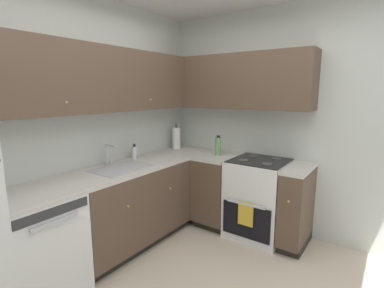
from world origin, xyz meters
TOP-DOWN VIEW (x-y plane):
  - wall_back at (0.00, 1.55)m, footprint 3.53×0.05m
  - wall_right at (1.74, 0.00)m, footprint 0.05×3.15m
  - dishwasher at (-0.56, 1.22)m, footprint 0.60×0.63m
  - lower_cabinets_back at (0.43, 1.23)m, footprint 1.38×0.62m
  - countertop_back at (0.43, 1.23)m, footprint 2.58×0.60m
  - lower_cabinets_right at (1.42, 0.37)m, footprint 0.62×1.31m
  - countertop_right at (1.42, 0.37)m, footprint 0.60×1.31m
  - oven_range at (1.43, 0.17)m, footprint 0.68×0.62m
  - upper_cabinets_back at (0.27, 1.37)m, footprint 2.26×0.34m
  - upper_cabinets_right at (1.56, 0.60)m, footprint 0.32×1.86m
  - sink at (0.32, 1.20)m, footprint 0.58×0.40m
  - faucet at (0.33, 1.40)m, footprint 0.07×0.16m
  - soap_bottle at (0.69, 1.41)m, footprint 0.06×0.06m
  - paper_towel_roll at (1.45, 1.39)m, footprint 0.11×0.11m
  - oil_bottle at (1.42, 0.71)m, footprint 0.07×0.07m

SIDE VIEW (x-z plane):
  - dishwasher at x=-0.56m, z-range 0.00..0.85m
  - lower_cabinets_back at x=0.43m, z-range 0.00..0.86m
  - lower_cabinets_right at x=1.42m, z-range 0.00..0.86m
  - oven_range at x=1.43m, z-range -0.07..0.97m
  - sink at x=0.32m, z-range 0.80..0.90m
  - countertop_back at x=0.43m, z-range 0.85..0.89m
  - countertop_right at x=1.42m, z-range 0.85..0.89m
  - soap_bottle at x=0.69m, z-range 0.88..1.05m
  - oil_bottle at x=1.42m, z-range 0.88..1.13m
  - faucet at x=0.33m, z-range 0.91..1.14m
  - paper_towel_roll at x=1.45m, z-range 0.86..1.21m
  - wall_back at x=0.00m, z-range 0.00..2.60m
  - wall_right at x=1.74m, z-range 0.00..2.60m
  - upper_cabinets_back at x=0.27m, z-range 1.46..2.09m
  - upper_cabinets_right at x=1.56m, z-range 1.46..2.09m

